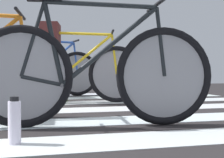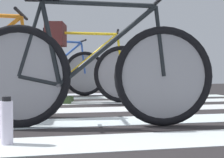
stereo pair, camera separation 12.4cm
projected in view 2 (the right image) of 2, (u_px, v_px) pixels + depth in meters
ground at (61, 123)px, 2.59m from camera, size 18.00×14.00×0.02m
crosswalk_markings at (71, 122)px, 2.53m from camera, size 5.34×6.49×0.00m
bicycle_1_of_4 at (92, 72)px, 2.32m from camera, size 1.73×0.52×0.93m
bicycle_3_of_4 at (81, 72)px, 4.13m from camera, size 1.71×0.56×0.93m
cyclist_3_of_4 at (56, 52)px, 4.12m from camera, size 0.38×0.45×0.99m
bicycle_4_of_4 at (53, 72)px, 5.16m from camera, size 1.73×0.53×0.93m
cyclist_4_of_4 at (33, 56)px, 5.05m from camera, size 0.36×0.44×0.97m
water_bottle at (7, 122)px, 1.76m from camera, size 0.07×0.07×0.26m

